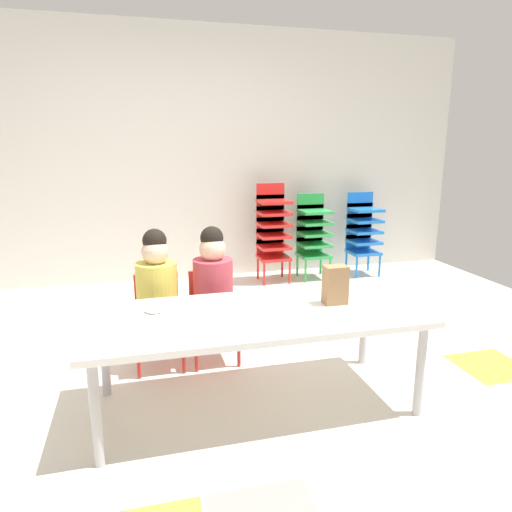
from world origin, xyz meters
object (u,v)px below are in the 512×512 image
at_px(seated_child_near_camera, 157,286).
at_px(paper_bag_brown, 335,285).
at_px(craft_table, 256,320).
at_px(seated_child_middle_seat, 213,282).
at_px(kid_chair_green_stack, 313,231).
at_px(donut_powdered_on_plate, 155,309).
at_px(kid_chair_blue_stack, 363,229).
at_px(paper_plate_near_edge, 155,312).
at_px(paper_plate_center_table, 254,313).
at_px(kid_chair_red_stack, 273,228).

xyz_separation_m(seated_child_near_camera, paper_bag_brown, (0.97, -0.58, 0.11)).
relative_size(craft_table, seated_child_middle_seat, 1.97).
bearing_deg(kid_chair_green_stack, donut_powdered_on_plate, -128.61).
relative_size(kid_chair_blue_stack, paper_plate_near_edge, 5.11).
bearing_deg(paper_bag_brown, paper_plate_center_table, -174.30).
height_order(paper_plate_near_edge, paper_plate_center_table, same).
bearing_deg(paper_plate_near_edge, seated_child_middle_seat, 50.75).
bearing_deg(kid_chair_blue_stack, seated_child_near_camera, -143.28).
bearing_deg(seated_child_middle_seat, kid_chair_blue_stack, 41.40).
bearing_deg(seated_child_near_camera, kid_chair_red_stack, 53.58).
height_order(craft_table, paper_plate_near_edge, paper_plate_near_edge).
height_order(seated_child_near_camera, seated_child_middle_seat, same).
relative_size(craft_table, kid_chair_blue_stack, 1.96).
xyz_separation_m(paper_plate_near_edge, paper_plate_center_table, (0.51, -0.15, 0.00)).
height_order(kid_chair_red_stack, paper_plate_center_table, kid_chair_red_stack).
xyz_separation_m(paper_plate_near_edge, donut_powdered_on_plate, (0.00, 0.00, 0.02)).
bearing_deg(kid_chair_green_stack, craft_table, -118.00).
bearing_deg(paper_plate_center_table, kid_chair_red_stack, 71.15).
height_order(seated_child_middle_seat, kid_chair_red_stack, kid_chair_red_stack).
height_order(kid_chair_red_stack, paper_bag_brown, kid_chair_red_stack).
relative_size(craft_table, paper_plate_center_table, 10.02).
bearing_deg(seated_child_near_camera, paper_bag_brown, -31.07).
bearing_deg(kid_chair_blue_stack, seated_child_middle_seat, -138.60).
relative_size(craft_table, kid_chair_green_stack, 1.96).
relative_size(kid_chair_blue_stack, paper_bag_brown, 4.18).
distance_m(seated_child_middle_seat, kid_chair_blue_stack, 2.65).
xyz_separation_m(paper_bag_brown, paper_plate_near_edge, (-1.00, 0.10, -0.11)).
distance_m(seated_child_near_camera, kid_chair_blue_stack, 2.93).
xyz_separation_m(seated_child_middle_seat, paper_bag_brown, (0.60, -0.58, 0.11)).
distance_m(seated_child_middle_seat, paper_bag_brown, 0.85).
bearing_deg(paper_bag_brown, kid_chair_red_stack, 82.03).
bearing_deg(paper_plate_near_edge, kid_chair_blue_stack, 43.18).
bearing_deg(donut_powdered_on_plate, craft_table, -13.08).
height_order(seated_child_middle_seat, kid_chair_green_stack, seated_child_middle_seat).
bearing_deg(craft_table, kid_chair_red_stack, 71.35).
bearing_deg(seated_child_middle_seat, kid_chair_red_stack, 61.99).
xyz_separation_m(craft_table, seated_child_near_camera, (-0.50, 0.61, 0.05)).
relative_size(paper_plate_center_table, donut_powdered_on_plate, 1.70).
bearing_deg(craft_table, seated_child_middle_seat, 102.56).
height_order(kid_chair_blue_stack, paper_plate_near_edge, kid_chair_blue_stack).
distance_m(kid_chair_green_stack, kid_chair_blue_stack, 0.60).
height_order(kid_chair_red_stack, donut_powdered_on_plate, kid_chair_red_stack).
bearing_deg(kid_chair_green_stack, seated_child_near_camera, -134.99).
bearing_deg(kid_chair_blue_stack, kid_chair_green_stack, 180.00).
relative_size(paper_plate_near_edge, donut_powdered_on_plate, 1.70).
height_order(kid_chair_green_stack, paper_bag_brown, kid_chair_green_stack).
bearing_deg(paper_bag_brown, craft_table, -176.87).
height_order(craft_table, seated_child_middle_seat, seated_child_middle_seat).
xyz_separation_m(kid_chair_red_stack, paper_bag_brown, (-0.33, -2.33, 0.08)).
distance_m(seated_child_near_camera, paper_plate_center_table, 0.79).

